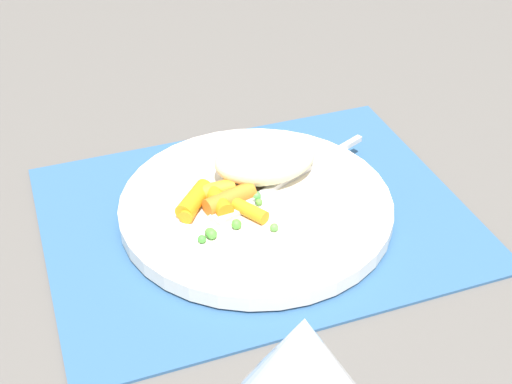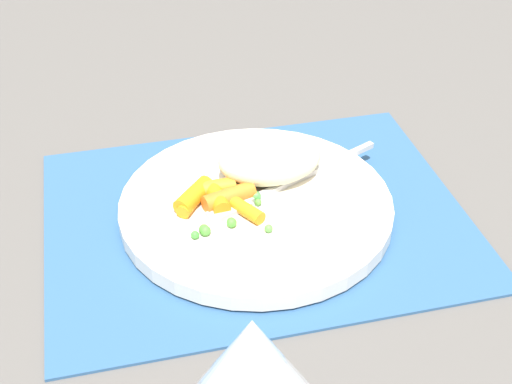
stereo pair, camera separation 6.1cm
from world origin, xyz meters
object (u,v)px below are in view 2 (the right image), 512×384
at_px(fork, 280,187).
at_px(wine_glass, 252,370).
at_px(plate, 256,207).
at_px(rice_mound, 270,159).
at_px(carrot_portion, 215,197).

relative_size(fork, wine_glass, 1.38).
bearing_deg(fork, plate, 23.90).
xyz_separation_m(rice_mound, wine_glass, (0.09, 0.30, 0.06)).
height_order(plate, wine_glass, wine_glass).
distance_m(plate, wine_glass, 0.29).
bearing_deg(wine_glass, carrot_portion, -95.54).
distance_m(carrot_portion, fork, 0.07).
xyz_separation_m(rice_mound, fork, (-0.00, 0.02, -0.02)).
bearing_deg(carrot_portion, fork, -172.30).
xyz_separation_m(rice_mound, carrot_portion, (0.06, 0.03, -0.01)).
distance_m(rice_mound, carrot_portion, 0.07).
xyz_separation_m(fork, wine_glass, (0.09, 0.28, 0.08)).
height_order(plate, rice_mound, rice_mound).
height_order(rice_mound, carrot_portion, rice_mound).
bearing_deg(carrot_portion, wine_glass, 84.46).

